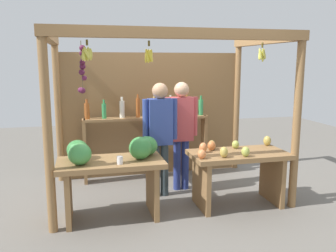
{
  "coord_description": "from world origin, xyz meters",
  "views": [
    {
      "loc": [
        -1.1,
        -4.75,
        1.85
      ],
      "look_at": [
        0.0,
        -0.18,
        1.0
      ],
      "focal_mm": 37.99,
      "sensor_mm": 36.0,
      "label": 1
    }
  ],
  "objects": [
    {
      "name": "ground_plane",
      "position": [
        0.0,
        0.0,
        0.0
      ],
      "size": [
        12.0,
        12.0,
        0.0
      ],
      "primitive_type": "plane",
      "color": "slate",
      "rests_on": "ground"
    },
    {
      "name": "market_stall",
      "position": [
        -0.01,
        0.4,
        1.3
      ],
      "size": [
        3.08,
        1.9,
        2.22
      ],
      "color": "olive",
      "rests_on": "ground"
    },
    {
      "name": "fruit_counter_left",
      "position": [
        -0.79,
        -0.66,
        0.65
      ],
      "size": [
        1.24,
        0.64,
        0.98
      ],
      "color": "olive",
      "rests_on": "ground"
    },
    {
      "name": "fruit_counter_right",
      "position": [
        0.8,
        -0.67,
        0.53
      ],
      "size": [
        1.24,
        0.65,
        0.84
      ],
      "color": "olive",
      "rests_on": "ground"
    },
    {
      "name": "bottle_shelf_unit",
      "position": [
        -0.14,
        0.67,
        0.82
      ],
      "size": [
        1.97,
        0.22,
        1.36
      ],
      "color": "olive",
      "rests_on": "ground"
    },
    {
      "name": "vendor_man",
      "position": [
        -0.1,
        -0.11,
        0.94
      ],
      "size": [
        0.48,
        0.21,
        1.58
      ],
      "rotation": [
        0.0,
        0.0,
        0.05
      ],
      "color": "#36454D",
      "rests_on": "ground"
    },
    {
      "name": "vendor_woman",
      "position": [
        0.26,
        0.07,
        0.94
      ],
      "size": [
        0.48,
        0.21,
        1.57
      ],
      "rotation": [
        0.0,
        0.0,
        -0.07
      ],
      "color": "navy",
      "rests_on": "ground"
    }
  ]
}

